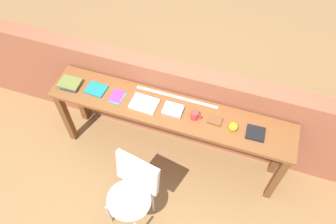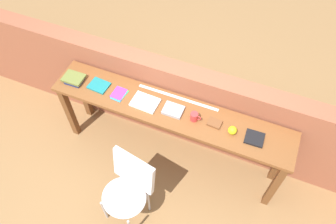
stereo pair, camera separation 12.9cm
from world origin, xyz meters
TOP-DOWN VIEW (x-y plane):
  - ground_plane at (0.00, 0.00)m, footprint 40.00×40.00m
  - brick_wall_back at (0.00, 0.64)m, footprint 6.00×0.20m
  - sideboard at (0.00, 0.30)m, footprint 2.50×0.44m
  - chair_white_moulded at (-0.12, -0.48)m, footprint 0.52×0.53m
  - book_stack_leftmost at (-1.08, 0.27)m, footprint 0.22×0.18m
  - magazine_cycling at (-0.80, 0.30)m, footprint 0.21×0.18m
  - pamphlet_pile_colourful at (-0.55, 0.28)m, footprint 0.15×0.19m
  - book_open_centre at (-0.26, 0.28)m, footprint 0.27×0.21m
  - book_grey_hardcover at (0.04, 0.29)m, footprint 0.20×0.16m
  - mug at (0.26, 0.28)m, footprint 0.11×0.08m
  - leather_journal_brown at (0.46, 0.30)m, footprint 0.14×0.11m
  - sports_ball_small at (0.64, 0.27)m, footprint 0.08×0.08m
  - book_repair_rightmost at (0.85, 0.28)m, footprint 0.18×0.17m
  - ruler_metal_back_edge at (0.02, 0.47)m, footprint 0.86×0.03m

SIDE VIEW (x-z plane):
  - ground_plane at x=0.00m, z-range 0.00..0.00m
  - chair_white_moulded at x=-0.12m, z-range 0.08..0.97m
  - brick_wall_back at x=0.00m, z-range 0.00..1.12m
  - sideboard at x=0.00m, z-range 0.30..1.18m
  - ruler_metal_back_edge at x=0.02m, z-range 0.88..0.88m
  - pamphlet_pile_colourful at x=-0.55m, z-range 0.88..0.89m
  - magazine_cycling at x=-0.80m, z-range 0.88..0.90m
  - book_open_centre at x=-0.26m, z-range 0.88..0.90m
  - book_repair_rightmost at x=0.85m, z-range 0.88..0.90m
  - leather_journal_brown at x=0.46m, z-range 0.88..0.90m
  - book_grey_hardcover at x=0.04m, z-range 0.88..0.91m
  - book_stack_leftmost at x=-1.08m, z-range 0.88..0.93m
  - sports_ball_small at x=0.64m, z-range 0.88..0.96m
  - mug at x=0.26m, z-range 0.88..0.97m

